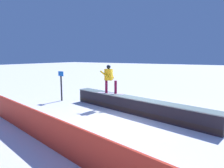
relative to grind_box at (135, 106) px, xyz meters
The scene contains 5 objects.
ground_plane 0.35m from the grind_box, ahead, with size 120.00×120.00×0.00m, color white.
grind_box is the anchor object (origin of this frame).
snowboarder 2.12m from the grind_box, 10.35° to the right, with size 1.49×0.56×1.54m.
safety_fence 4.78m from the grind_box, 90.00° to the left, with size 11.33×0.06×1.01m, color red.
trail_marker 5.11m from the grind_box, ahead, with size 0.40×0.10×1.85m.
Camera 1 is at (-3.92, 8.44, 2.78)m, focal length 31.24 mm.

